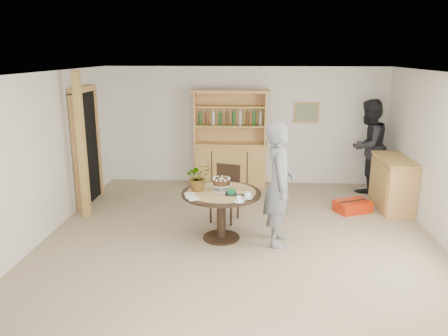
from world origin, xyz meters
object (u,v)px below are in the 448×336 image
hutch (230,154)px  sideboard (393,183)px  adult_person (368,146)px  red_suitcase (352,206)px  dining_chair (226,189)px  teen_boy (279,184)px  dining_table (221,201)px

hutch → sideboard: size_ratio=1.62×
adult_person → red_suitcase: size_ratio=2.66×
dining_chair → teen_boy: (0.83, -0.93, 0.39)m
hutch → dining_chair: 2.01m
adult_person → dining_table: bearing=-1.6°
hutch → dining_table: size_ratio=1.70×
sideboard → dining_table: sideboard is taller
teen_boy → hutch: bearing=19.4°
hutch → red_suitcase: size_ratio=2.87×
dining_chair → adult_person: 3.30m
sideboard → red_suitcase: (-0.75, -0.26, -0.37)m
hutch → teen_boy: bearing=-73.6°
teen_boy → red_suitcase: size_ratio=2.59×
dining_table → dining_chair: size_ratio=1.27×
hutch → dining_table: 2.83m
adult_person → red_suitcase: adult_person is taller
red_suitcase → adult_person: bearing=43.7°
dining_chair → red_suitcase: size_ratio=1.33×
sideboard → teen_boy: 2.79m
dining_table → sideboard: bearing=27.7°
sideboard → dining_chair: bearing=-165.7°
red_suitcase → dining_chair: bearing=168.4°
sideboard → red_suitcase: bearing=-160.8°
sideboard → red_suitcase: size_ratio=1.77×
hutch → red_suitcase: 2.80m
dining_table → red_suitcase: (2.27, 1.33, -0.50)m
adult_person → sideboard: bearing=59.0°
teen_boy → red_suitcase: (1.42, 1.43, -0.82)m
teen_boy → adult_person: bearing=-32.7°
dining_table → adult_person: (2.79, 2.59, 0.34)m
sideboard → dining_chair: 3.10m
dining_chair → teen_boy: teen_boy is taller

